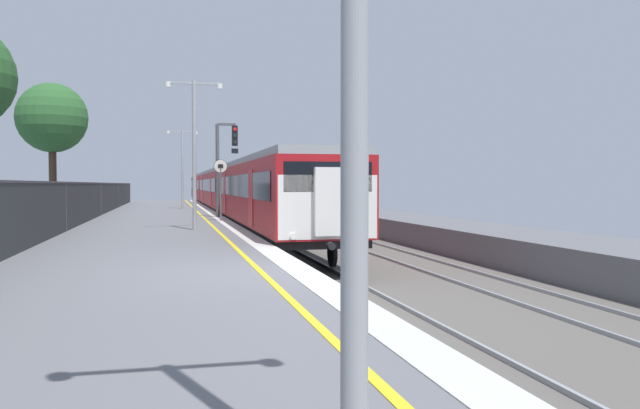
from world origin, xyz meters
TOP-DOWN VIEW (x-y plane):
  - ground at (2.64, 0.00)m, footprint 17.40×110.00m
  - commuter_train_at_platform at (2.10, 35.76)m, footprint 2.83×62.73m
  - signal_gantry at (0.64, 20.02)m, footprint 1.10×0.24m
  - speed_limit_sign at (0.25, 16.92)m, footprint 0.59×0.08m
  - platform_lamp_mid at (-1.10, 11.43)m, footprint 2.00×0.20m
  - platform_lamp_far at (-1.10, 31.45)m, footprint 2.00×0.20m
  - background_tree_centre at (-7.30, 20.15)m, footprint 3.22×3.22m

SIDE VIEW (x-z plane):
  - ground at x=2.64m, z-range -1.21..0.00m
  - commuter_train_at_platform at x=2.10m, z-range -0.64..3.17m
  - speed_limit_sign at x=0.25m, z-range 0.37..3.09m
  - signal_gantry at x=0.64m, z-range 0.59..5.22m
  - platform_lamp_far at x=-1.10m, z-range 0.50..5.71m
  - platform_lamp_mid at x=-1.10m, z-range 0.50..5.80m
  - background_tree_centre at x=-7.30m, z-range 1.44..7.75m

